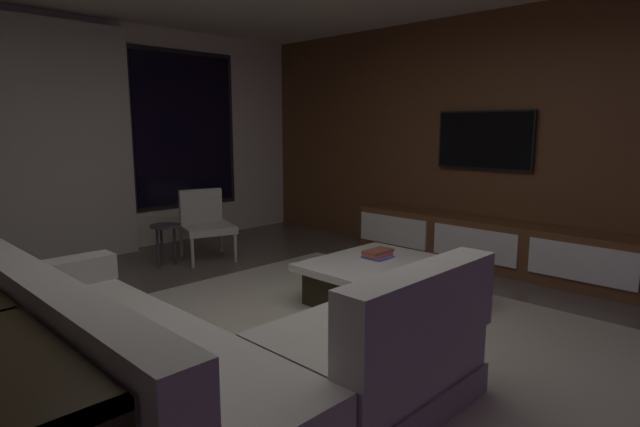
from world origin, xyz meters
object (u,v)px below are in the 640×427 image
(coffee_table, at_px, (386,284))
(side_stool, at_px, (165,232))
(sectional_couch, at_px, (189,361))
(mounted_tv, at_px, (484,140))
(accent_chair_near_window, at_px, (205,221))
(book_stack_on_coffee_table, at_px, (378,254))
(media_console, at_px, (488,245))

(coffee_table, bearing_deg, side_stool, 105.66)
(sectional_couch, relative_size, mounted_tv, 2.30)
(sectional_couch, height_order, mounted_tv, mounted_tv)
(accent_chair_near_window, height_order, mounted_tv, mounted_tv)
(side_stool, bearing_deg, accent_chair_near_window, -0.03)
(book_stack_on_coffee_table, height_order, accent_chair_near_window, accent_chair_near_window)
(side_stool, bearing_deg, media_console, -46.62)
(book_stack_on_coffee_table, xyz_separation_m, media_console, (1.58, -0.24, -0.14))
(side_stool, bearing_deg, sectional_couch, -116.61)
(coffee_table, relative_size, media_console, 0.37)
(media_console, bearing_deg, side_stool, 133.38)
(side_stool, relative_size, mounted_tv, 0.42)
(book_stack_on_coffee_table, relative_size, side_stool, 0.58)
(book_stack_on_coffee_table, distance_m, mounted_tv, 2.00)
(book_stack_on_coffee_table, xyz_separation_m, accent_chair_near_window, (-0.29, 2.27, 0.04))
(coffee_table, xyz_separation_m, media_console, (1.69, -0.07, 0.06))
(accent_chair_near_window, relative_size, side_stool, 1.70)
(accent_chair_near_window, xyz_separation_m, media_console, (1.87, -2.51, -0.18))
(side_stool, xyz_separation_m, mounted_tv, (2.55, -2.31, 0.98))
(media_console, xyz_separation_m, mounted_tv, (0.18, 0.20, 1.10))
(sectional_couch, bearing_deg, side_stool, 63.39)
(mounted_tv, bearing_deg, side_stool, 137.83)
(mounted_tv, bearing_deg, media_console, -132.48)
(media_console, bearing_deg, mounted_tv, 47.52)
(coffee_table, xyz_separation_m, book_stack_on_coffee_table, (0.11, 0.17, 0.21))
(book_stack_on_coffee_table, bearing_deg, accent_chair_near_window, 97.30)
(sectional_couch, bearing_deg, coffee_table, 7.84)
(book_stack_on_coffee_table, xyz_separation_m, mounted_tv, (1.76, -0.04, 0.95))
(coffee_table, distance_m, mounted_tv, 2.20)
(media_console, bearing_deg, coffee_table, 177.69)
(mounted_tv, bearing_deg, coffee_table, -176.03)
(accent_chair_near_window, height_order, side_stool, accent_chair_near_window)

